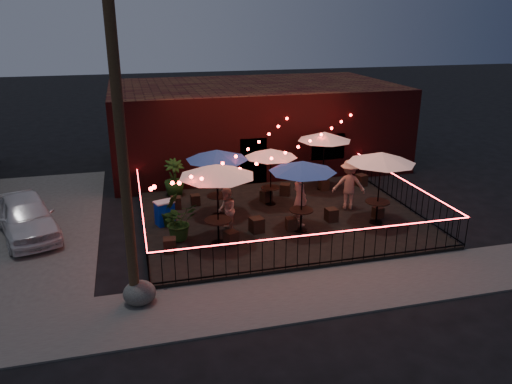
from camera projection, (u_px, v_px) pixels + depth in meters
ground at (298, 242)px, 16.81m from camera, size 110.00×110.00×0.00m
patio at (280, 218)px, 18.61m from camera, size 10.00×8.00×0.15m
sidewalk at (336, 290)px, 13.84m from camera, size 18.00×2.50×0.05m
brick_building at (253, 124)px, 25.50m from camera, size 14.00×8.00×4.00m
utility_pole at (123, 159)px, 11.82m from camera, size 0.26×0.26×8.00m
fence_front at (320, 250)px, 14.77m from camera, size 10.00×0.04×1.04m
fence_left at (142, 216)px, 17.23m from camera, size 0.04×8.00×1.04m
fence_right at (402, 192)px, 19.60m from camera, size 0.04×8.00×1.04m
festoon_lights at (256, 159)px, 17.28m from camera, size 10.02×8.72×1.32m
cafe_table_0 at (217, 171)px, 15.55m from camera, size 2.80×2.80×2.70m
cafe_table_1 at (217, 156)px, 17.94m from camera, size 2.90×2.90×2.52m
cafe_table_2 at (303, 167)px, 16.57m from camera, size 3.01×3.01×2.52m
cafe_table_3 at (271, 154)px, 19.10m from camera, size 2.65×2.65×2.26m
cafe_table_4 at (381, 158)px, 17.22m from camera, size 2.98×2.98×2.63m
cafe_table_5 at (325, 137)px, 20.78m from camera, size 2.52×2.52×2.51m
bistro_chair_0 at (170, 245)px, 15.69m from camera, size 0.43×0.43×0.47m
bistro_chair_1 at (231, 238)px, 16.23m from camera, size 0.52×0.52×0.46m
bistro_chair_2 at (176, 203)px, 19.28m from camera, size 0.43×0.43×0.46m
bistro_chair_3 at (195, 200)px, 19.63m from camera, size 0.36×0.36×0.42m
bistro_chair_4 at (257, 225)px, 17.16m from camera, size 0.51×0.51×0.51m
bistro_chair_5 at (291, 224)px, 17.37m from camera, size 0.38×0.38×0.43m
bistro_chair_6 at (266, 197)px, 19.95m from camera, size 0.49×0.49×0.45m
bistro_chair_7 at (285, 190)px, 20.71m from camera, size 0.54×0.54×0.48m
bistro_chair_8 at (331, 215)px, 18.09m from camera, size 0.43×0.43×0.47m
bistro_chair_9 at (378, 212)px, 18.41m from camera, size 0.40×0.40×0.40m
bistro_chair_10 at (324, 185)px, 21.35m from camera, size 0.38×0.38×0.44m
bistro_chair_11 at (361, 180)px, 21.86m from camera, size 0.52×0.52×0.50m
patron_a at (300, 199)px, 17.57m from camera, size 0.61×0.79×1.94m
patron_b at (227, 210)px, 17.04m from camera, size 0.67×0.82×1.57m
patron_c at (349, 185)px, 19.05m from camera, size 1.42×1.11×1.93m
potted_shrub_a at (179, 221)px, 16.50m from camera, size 1.43×1.35×1.25m
potted_shrub_b at (170, 210)px, 17.58m from camera, size 0.80×0.73×1.19m
potted_shrub_c at (174, 178)px, 20.54m from camera, size 1.06×1.06×1.52m
cooler at (165, 213)px, 17.72m from camera, size 0.78×0.66×0.88m
boulder at (140, 293)px, 13.06m from camera, size 0.89×0.76×0.69m
car_white at (26, 216)px, 17.10m from camera, size 2.88×4.49×1.42m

